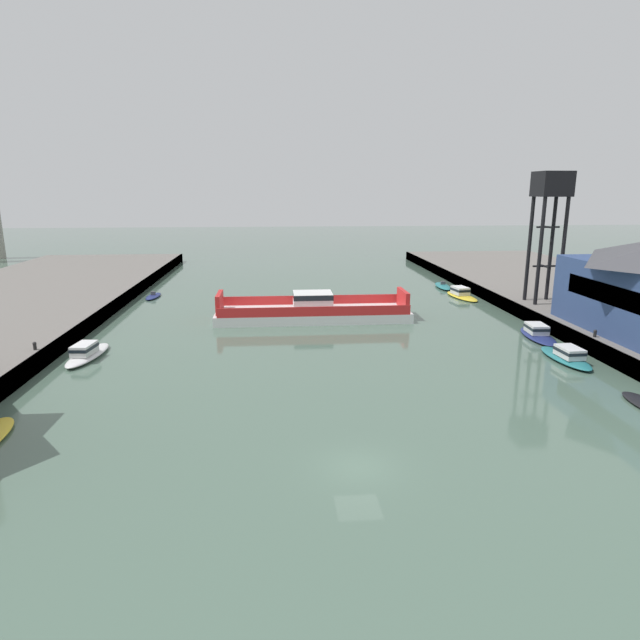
% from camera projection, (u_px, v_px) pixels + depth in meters
% --- Properties ---
extents(ground_plane, '(400.00, 400.00, 0.00)m').
position_uv_depth(ground_plane, '(359.00, 467.00, 29.59)').
color(ground_plane, '#4C6656').
extents(chain_ferry, '(22.76, 6.81, 3.30)m').
position_uv_depth(chain_ferry, '(313.00, 311.00, 63.34)').
color(chain_ferry, silver).
rests_on(chain_ferry, ground).
extents(moored_boat_near_right, '(1.90, 5.42, 0.88)m').
position_uv_depth(moored_boat_near_right, '(153.00, 296.00, 76.16)').
color(moored_boat_near_right, navy).
rests_on(moored_boat_near_right, ground).
extents(moored_boat_mid_left, '(3.08, 7.47, 1.39)m').
position_uv_depth(moored_boat_mid_left, '(537.00, 333.00, 55.35)').
color(moored_boat_mid_left, navy).
rests_on(moored_boat_mid_left, ground).
extents(moored_boat_mid_right, '(2.97, 7.76, 1.52)m').
position_uv_depth(moored_boat_mid_right, '(87.00, 353.00, 48.50)').
color(moored_boat_mid_right, white).
rests_on(moored_boat_mid_right, ground).
extents(moored_boat_far_left, '(2.38, 6.72, 1.04)m').
position_uv_depth(moored_boat_far_left, '(443.00, 286.00, 83.70)').
color(moored_boat_far_left, '#237075').
rests_on(moored_boat_far_left, ground).
extents(moored_boat_far_right, '(3.61, 7.99, 1.45)m').
position_uv_depth(moored_boat_far_right, '(461.00, 293.00, 76.30)').
color(moored_boat_far_right, yellow).
rests_on(moored_boat_far_right, ground).
extents(moored_boat_upstream_b, '(2.67, 7.27, 1.44)m').
position_uv_depth(moored_boat_upstream_b, '(567.00, 356.00, 47.70)').
color(moored_boat_upstream_b, '#237075').
rests_on(moored_boat_upstream_b, ground).
extents(crane_tower, '(3.63, 3.63, 15.43)m').
position_uv_depth(crane_tower, '(551.00, 198.00, 62.46)').
color(crane_tower, black).
rests_on(crane_tower, quay_right).
extents(bollard_left_far, '(0.32, 0.32, 0.71)m').
position_uv_depth(bollard_left_far, '(35.00, 345.00, 45.70)').
color(bollard_left_far, black).
rests_on(bollard_left_far, quay_left).
extents(bollard_right_far, '(0.32, 0.32, 0.71)m').
position_uv_depth(bollard_right_far, '(595.00, 333.00, 49.66)').
color(bollard_right_far, black).
rests_on(bollard_right_far, quay_right).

